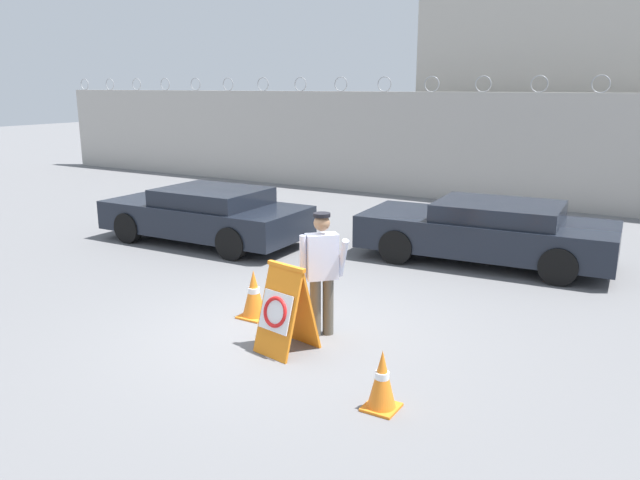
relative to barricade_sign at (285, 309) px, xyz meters
name	(u,v)px	position (x,y,z in m)	size (l,w,h in m)	color
ground_plane	(283,332)	(-0.38, 0.51, -0.57)	(90.00, 90.00, 0.00)	slate
perimeter_wall	(506,149)	(-0.38, 11.66, 1.01)	(36.00, 0.30, 3.60)	#ADA8A0
building_block	(580,96)	(0.64, 16.74, 2.40)	(8.82, 7.28, 5.94)	#B2ADA3
barricade_sign	(285,309)	(0.00, 0.00, 0.00)	(0.70, 0.77, 1.16)	orange
security_guard	(322,269)	(0.13, 0.70, 0.37)	(0.63, 0.50, 1.71)	#514C42
traffic_cone_near	(254,294)	(-1.07, 0.76, -0.22)	(0.41, 0.41, 0.72)	orange
traffic_cone_mid	(382,380)	(1.72, -0.71, -0.25)	(0.36, 0.36, 0.67)	orange
parked_car_front_coupe	(206,214)	(-4.71, 3.89, 0.05)	(4.56, 2.09, 1.20)	black
parked_car_rear_sedan	(487,231)	(0.98, 5.46, 0.05)	(4.85, 2.24, 1.19)	black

